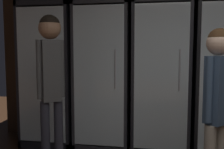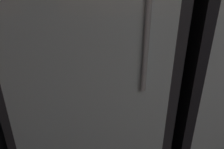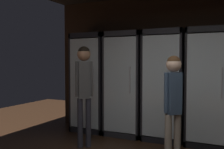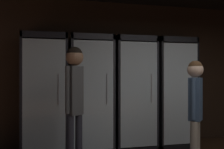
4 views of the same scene
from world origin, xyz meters
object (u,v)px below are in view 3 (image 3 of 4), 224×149
(cooler_center, at_px, (165,86))
(shopper_near, at_px, (84,81))
(cooler_left, at_px, (126,85))
(shopper_far, at_px, (173,98))
(cooler_far_left, at_px, (92,83))
(cooler_right, at_px, (209,88))

(cooler_center, distance_m, shopper_near, 1.56)
(cooler_left, relative_size, shopper_far, 1.32)
(cooler_left, height_order, cooler_center, same)
(cooler_far_left, xyz_separation_m, cooler_left, (0.79, 0.00, 0.00))
(cooler_left, xyz_separation_m, shopper_far, (1.25, -1.33, -0.04))
(cooler_left, distance_m, shopper_far, 1.82)
(shopper_near, relative_size, shopper_far, 1.11)
(shopper_far, bearing_deg, cooler_center, 109.06)
(cooler_right, bearing_deg, cooler_far_left, -179.98)
(cooler_center, bearing_deg, cooler_far_left, -180.00)
(cooler_right, height_order, shopper_near, cooler_right)
(cooler_far_left, relative_size, cooler_right, 1.00)
(cooler_right, xyz_separation_m, shopper_near, (-1.92, -1.07, 0.13))
(shopper_far, bearing_deg, cooler_left, 133.27)
(cooler_left, height_order, shopper_far, cooler_left)
(cooler_far_left, height_order, shopper_near, cooler_far_left)
(cooler_right, relative_size, shopper_near, 1.19)
(cooler_far_left, height_order, shopper_far, cooler_far_left)
(cooler_left, relative_size, cooler_right, 1.00)
(cooler_left, distance_m, cooler_right, 1.58)
(cooler_far_left, bearing_deg, cooler_center, 0.00)
(cooler_left, xyz_separation_m, cooler_right, (1.58, 0.00, -0.00))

